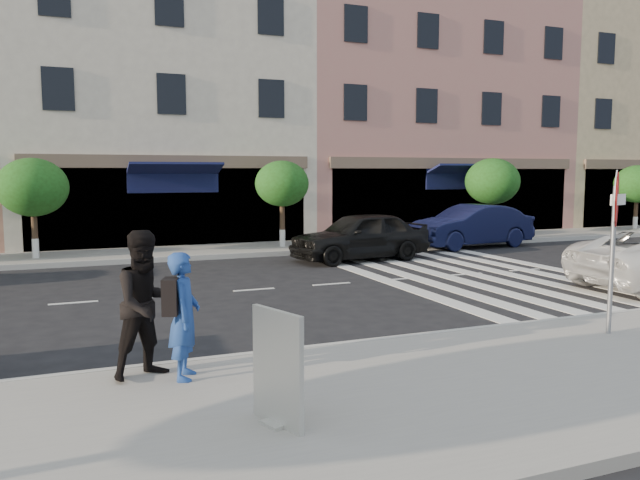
{
  "coord_description": "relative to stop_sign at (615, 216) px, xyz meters",
  "views": [
    {
      "loc": [
        -4.02,
        -10.1,
        2.79
      ],
      "look_at": [
        0.74,
        1.65,
        1.4
      ],
      "focal_mm": 35.0,
      "sensor_mm": 36.0,
      "label": 1
    }
  ],
  "objects": [
    {
      "name": "sidewalk_near",
      "position": [
        -4.13,
        -1.13,
        -2.0
      ],
      "size": [
        60.0,
        4.5,
        0.15
      ],
      "primitive_type": "cube",
      "color": "gray",
      "rests_on": "ground"
    },
    {
      "name": "car_far_right",
      "position": [
        5.65,
        11.72,
        -1.29
      ],
      "size": [
        4.92,
        2.1,
        1.58
      ],
      "primitive_type": "imported",
      "rotation": [
        0.0,
        0.0,
        -1.48
      ],
      "color": "black",
      "rests_on": "ground"
    },
    {
      "name": "street_tree_wb",
      "position": [
        -9.13,
        13.42,
        0.23
      ],
      "size": [
        2.1,
        2.1,
        3.06
      ],
      "color": "#473323",
      "rests_on": "sidewalk_far"
    },
    {
      "name": "ground",
      "position": [
        -4.13,
        2.62,
        -2.08
      ],
      "size": [
        120.0,
        120.0,
        0.0
      ],
      "primitive_type": "plane",
      "color": "black",
      "rests_on": "ground"
    },
    {
      "name": "building_east_far",
      "position": [
        19.87,
        19.62,
        3.92
      ],
      "size": [
        12.0,
        9.0,
        12.0
      ],
      "primitive_type": "cube",
      "color": "#D8BA8A",
      "rests_on": "ground"
    },
    {
      "name": "poster_board",
      "position": [
        -6.2,
        -1.48,
        -1.33
      ],
      "size": [
        0.36,
        0.77,
        1.22
      ],
      "rotation": [
        0.0,
        0.0,
        0.33
      ],
      "color": "beige",
      "rests_on": "sidewalk_near"
    },
    {
      "name": "sidewalk_far",
      "position": [
        -4.13,
        13.62,
        -2.0
      ],
      "size": [
        60.0,
        3.0,
        0.15
      ],
      "primitive_type": "cube",
      "color": "gray",
      "rests_on": "ground"
    },
    {
      "name": "street_tree_ea",
      "position": [
        7.87,
        13.42,
        0.31
      ],
      "size": [
        2.2,
        2.2,
        3.19
      ],
      "color": "#473323",
      "rests_on": "sidewalk_far"
    },
    {
      "name": "building_centre",
      "position": [
        -4.63,
        19.62,
        3.42
      ],
      "size": [
        11.0,
        9.0,
        11.0
      ],
      "primitive_type": "cube",
      "color": "beige",
      "rests_on": "ground"
    },
    {
      "name": "street_tree_c",
      "position": [
        -1.13,
        13.42,
        0.28
      ],
      "size": [
        1.9,
        1.9,
        3.04
      ],
      "color": "#473323",
      "rests_on": "sidewalk_far"
    },
    {
      "name": "walker",
      "position": [
        -7.27,
        0.62,
        -0.98
      ],
      "size": [
        1.12,
        1.0,
        1.91
      ],
      "primitive_type": "imported",
      "rotation": [
        0.0,
        0.0,
        0.36
      ],
      "color": "black",
      "rests_on": "sidewalk_near"
    },
    {
      "name": "stop_sign",
      "position": [
        0.0,
        0.0,
        0.0
      ],
      "size": [
        0.9,
        0.32,
        2.67
      ],
      "rotation": [
        0.0,
        0.0,
        0.31
      ],
      "color": "gray",
      "rests_on": "sidewalk_near"
    },
    {
      "name": "car_far_mid",
      "position": [
        0.38,
        10.22,
        -1.3
      ],
      "size": [
        4.72,
        2.34,
        1.55
      ],
      "primitive_type": "imported",
      "rotation": [
        0.0,
        0.0,
        -1.46
      ],
      "color": "black",
      "rests_on": "ground"
    },
    {
      "name": "building_east_mid",
      "position": [
        7.37,
        19.62,
        4.42
      ],
      "size": [
        13.0,
        9.0,
        13.0
      ],
      "primitive_type": "cube",
      "color": "tan",
      "rests_on": "ground"
    },
    {
      "name": "photographer",
      "position": [
        -6.84,
        0.38,
        -1.11
      ],
      "size": [
        0.56,
        0.69,
        1.63
      ],
      "primitive_type": "imported",
      "rotation": [
        0.0,
        0.0,
        1.25
      ],
      "color": "navy",
      "rests_on": "sidewalk_near"
    },
    {
      "name": "street_tree_eb",
      "position": [
        15.87,
        13.42,
        0.15
      ],
      "size": [
        2.0,
        2.0,
        2.94
      ],
      "color": "#473323",
      "rests_on": "sidewalk_far"
    }
  ]
}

